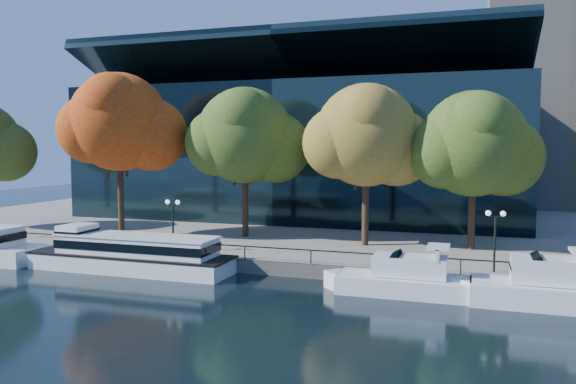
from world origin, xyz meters
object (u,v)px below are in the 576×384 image
(tree_4, at_px, (476,146))
(lamp_1, at_px, (173,213))
(cruiser_far, at_px, (552,288))
(tree_2, at_px, (247,138))
(tree_3, at_px, (368,137))
(cruiser_near, at_px, (410,279))
(lamp_2, at_px, (495,227))
(tour_boat, at_px, (126,252))
(tree_1, at_px, (120,124))

(tree_4, bearing_deg, lamp_1, -159.92)
(cruiser_far, height_order, tree_2, tree_2)
(tree_3, relative_size, tree_4, 1.06)
(tree_4, bearing_deg, cruiser_near, -106.89)
(tree_2, bearing_deg, tree_4, -0.56)
(lamp_2, bearing_deg, cruiser_near, -142.94)
(tree_2, bearing_deg, tree_3, -5.24)
(tour_boat, distance_m, tree_1, 14.76)
(cruiser_near, relative_size, tree_4, 0.87)
(tree_2, xyz_separation_m, tree_4, (19.56, -0.19, -0.77))
(tree_1, distance_m, tree_2, 11.67)
(tour_boat, xyz_separation_m, tree_3, (15.99, 10.72, 8.54))
(cruiser_near, xyz_separation_m, cruiser_far, (7.96, -0.18, 0.16))
(cruiser_far, distance_m, lamp_1, 27.11)
(tour_boat, bearing_deg, tree_3, 33.86)
(lamp_1, bearing_deg, tree_3, 27.70)
(lamp_2, bearing_deg, cruiser_far, -52.39)
(cruiser_near, height_order, tree_2, tree_2)
(tour_boat, distance_m, tree_3, 21.06)
(tree_2, relative_size, tree_4, 1.07)
(tree_1, height_order, tree_2, tree_1)
(tree_4, bearing_deg, tree_3, -174.31)
(cruiser_far, bearing_deg, tree_3, 138.54)
(tour_boat, relative_size, cruiser_far, 1.55)
(tree_1, bearing_deg, lamp_1, -33.10)
(cruiser_far, relative_size, tree_3, 0.83)
(cruiser_far, distance_m, tree_3, 19.11)
(cruiser_near, xyz_separation_m, tree_1, (-27.20, 9.26, 10.23))
(lamp_1, height_order, lamp_2, same)
(cruiser_far, bearing_deg, tree_1, 164.97)
(tour_boat, xyz_separation_m, cruiser_near, (20.75, -0.34, -0.40))
(tour_boat, bearing_deg, tree_1, 125.84)
(tree_2, bearing_deg, tree_1, -165.90)
(lamp_1, bearing_deg, tree_2, 71.62)
(tree_2, bearing_deg, lamp_2, -21.79)
(tree_1, height_order, lamp_1, tree_1)
(lamp_2, bearing_deg, tree_4, 99.27)
(cruiser_near, distance_m, tree_1, 30.50)
(cruiser_near, relative_size, cruiser_far, 0.99)
(tree_1, xyz_separation_m, tree_4, (30.81, 2.64, -2.01))
(tour_boat, xyz_separation_m, cruiser_far, (28.71, -0.51, -0.23))
(tree_4, bearing_deg, tree_1, -175.11)
(tour_boat, height_order, lamp_1, lamp_1)
(cruiser_far, distance_m, tree_1, 37.77)
(tour_boat, xyz_separation_m, tree_1, (-6.45, 8.92, 9.84))
(cruiser_near, relative_size, tree_1, 0.74)
(cruiser_far, bearing_deg, lamp_1, 171.66)
(tree_4, distance_m, lamp_1, 24.34)
(cruiser_near, distance_m, lamp_2, 6.88)
(tour_boat, height_order, cruiser_near, tour_boat)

